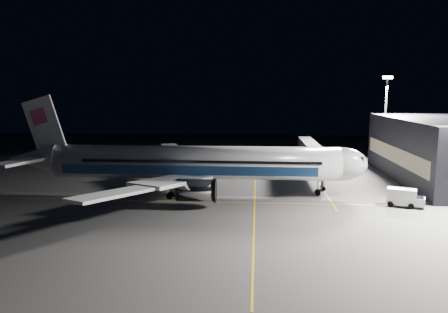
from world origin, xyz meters
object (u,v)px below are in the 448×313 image
safety_cone_b (187,185)px  safety_cone_c (210,178)px  baggage_tug (174,171)px  safety_cone_a (162,182)px  jet_bridge (314,153)px  service_truck (405,197)px  airliner (190,163)px  floodlight_mast_north (385,112)px

safety_cone_b → safety_cone_c: size_ratio=1.16×
baggage_tug → safety_cone_a: size_ratio=3.99×
safety_cone_a → safety_cone_c: size_ratio=1.29×
jet_bridge → service_truck: 26.94m
safety_cone_a → safety_cone_b: 5.58m
safety_cone_c → jet_bridge: bearing=18.5°
airliner → safety_cone_c: size_ratio=115.41×
service_truck → safety_cone_a: service_truck is taller
jet_bridge → floodlight_mast_north: 24.06m
floodlight_mast_north → service_truck: size_ratio=3.64×
baggage_tug → safety_cone_c: bearing=-50.1°
safety_cone_a → safety_cone_b: (5.17, -2.10, -0.03)m
baggage_tug → safety_cone_a: baggage_tug is taller
airliner → safety_cone_a: 10.76m
service_truck → safety_cone_a: 42.38m
airliner → floodlight_mast_north: size_ratio=2.97×
baggage_tug → safety_cone_c: 9.54m
safety_cone_b → safety_cone_c: bearing=60.1°
floodlight_mast_north → service_truck: bearing=-100.9°
floodlight_mast_north → safety_cone_b: bearing=-147.5°
floodlight_mast_north → baggage_tug: floodlight_mast_north is taller
safety_cone_b → safety_cone_c: 6.97m
airliner → jet_bridge: 29.31m
floodlight_mast_north → safety_cone_b: size_ratio=33.59×
airliner → safety_cone_a: (-6.45, 7.13, -4.82)m
service_truck → safety_cone_c: 36.07m
airliner → jet_bridge: airliner is taller
service_truck → safety_cone_b: size_ratio=9.23×
service_truck → safety_cone_c: bearing=172.1°
airliner → safety_cone_b: airliner is taller
jet_bridge → floodlight_mast_north: (18.00, 13.93, 7.79)m
jet_bridge → safety_cone_c: jet_bridge is taller
airliner → service_truck: 34.48m
service_truck → airliner: bearing=-169.7°
airliner → safety_cone_b: 7.11m
airliner → jet_bridge: (23.08, 18.06, -0.58)m
safety_cone_c → safety_cone_b: bearing=-119.9°
baggage_tug → jet_bridge: bearing=-13.7°
safety_cone_a → safety_cone_b: size_ratio=1.11×
safety_cone_a → safety_cone_c: safety_cone_a is taller
jet_bridge → airliner: bearing=-142.0°
safety_cone_a → safety_cone_c: bearing=24.5°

